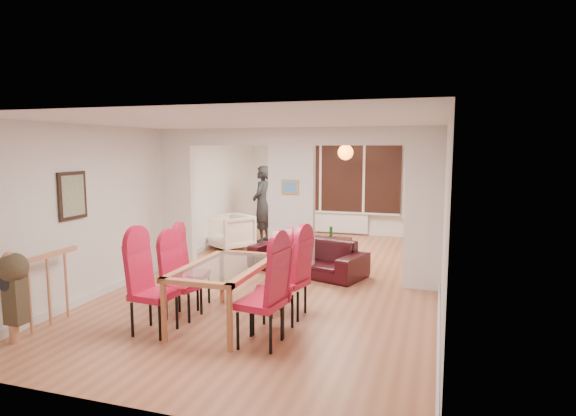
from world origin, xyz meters
The scene contains 24 objects.
floor centered at (0.00, 0.00, 0.00)m, with size 5.00×9.00×0.01m, color #B56C49.
room_walls centered at (0.00, 0.00, 1.30)m, with size 5.00×9.00×2.60m, color silver, non-canonical shape.
divider_wall centered at (0.00, 0.00, 1.30)m, with size 5.00×0.18×2.60m, color white.
bay_window_blinds centered at (0.00, 4.44, 1.50)m, with size 3.00×0.08×1.80m, color black.
radiator centered at (0.00, 4.40, 0.30)m, with size 1.40×0.08×0.50m, color white.
pendant_light centered at (0.30, 3.30, 2.15)m, with size 0.36×0.36×0.36m, color orange.
stair_newel centered at (-2.25, -3.20, 0.55)m, with size 0.40×1.20×1.10m, color tan, non-canonical shape.
wall_poster centered at (-2.47, -2.40, 1.60)m, with size 0.04×0.52×0.67m, color gray.
pillar_photo centered at (0.00, -0.10, 1.60)m, with size 0.30×0.03×0.25m, color #4C8CD8.
dining_table centered at (-0.16, -2.38, 0.39)m, with size 0.94×1.66×0.78m, color #AF6540, non-canonical shape.
dining_chair_la centered at (-0.85, -2.94, 0.58)m, with size 0.46×0.46×1.16m, color #B91232, non-canonical shape.
dining_chair_lb centered at (-0.79, -2.35, 0.52)m, with size 0.42×0.42×1.04m, color #B91232, non-canonical shape.
dining_chair_lc centered at (-0.91, -1.88, 0.53)m, with size 0.42×0.42×1.06m, color #B91232, non-canonical shape.
dining_chair_ra centered at (0.52, -2.89, 0.59)m, with size 0.47×0.47×1.18m, color #B91232, non-canonical shape.
dining_chair_rb centered at (0.52, -2.45, 0.58)m, with size 0.46×0.46×1.15m, color #B91232, non-canonical shape.
dining_chair_rc centered at (0.54, -1.86, 0.55)m, with size 0.44×0.44×1.11m, color #B91232, non-canonical shape.
sofa centered at (0.17, 0.38, 0.31)m, with size 2.15×0.84×0.63m, color black.
armchair centered at (-2.00, 1.83, 0.39)m, with size 0.83×0.85×0.78m, color beige.
person centered at (-1.60, 2.80, 0.92)m, with size 0.44×0.67×1.83m, color black.
television centered at (1.93, 2.62, 0.25)m, with size 0.11×0.86×0.50m, color black.
coffee_table centered at (0.04, 2.52, 0.12)m, with size 1.08×0.54×0.25m, color #331711, non-canonical shape.
bottle centered at (0.16, 2.43, 0.39)m, with size 0.07×0.07×0.29m, color #143F19.
bowl centered at (0.19, 2.44, 0.27)m, with size 0.20×0.20×0.05m, color #331711.
shoes centered at (-0.16, -0.27, 0.05)m, with size 0.22×0.24×0.09m, color black, non-canonical shape.
Camera 1 is at (2.43, -7.86, 2.28)m, focal length 30.00 mm.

